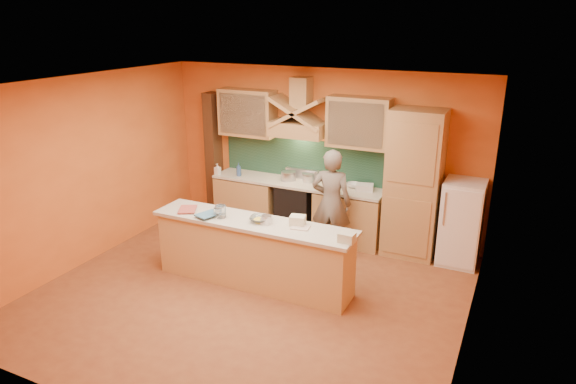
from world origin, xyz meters
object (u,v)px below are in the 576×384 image
at_px(mixing_bowl, 260,219).
at_px(person, 331,203).
at_px(fridge, 461,223).
at_px(kitchen_scale, 266,220).
at_px(stove, 297,208).

bearing_deg(mixing_bowl, person, 68.52).
xyz_separation_m(fridge, kitchen_scale, (-2.28, -1.91, 0.34)).
height_order(stove, fridge, fridge).
bearing_deg(person, stove, -40.80).
distance_m(person, mixing_bowl, 1.43).
bearing_deg(fridge, kitchen_scale, -140.03).
bearing_deg(fridge, stove, 180.00).
distance_m(stove, person, 1.07).
xyz_separation_m(fridge, person, (-1.87, -0.55, 0.20)).
xyz_separation_m(stove, kitchen_scale, (0.42, -1.91, 0.54)).
height_order(stove, person, person).
height_order(fridge, kitchen_scale, fridge).
bearing_deg(fridge, person, -163.53).
xyz_separation_m(stove, person, (0.83, -0.55, 0.40)).
bearing_deg(person, mixing_bowl, 61.43).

